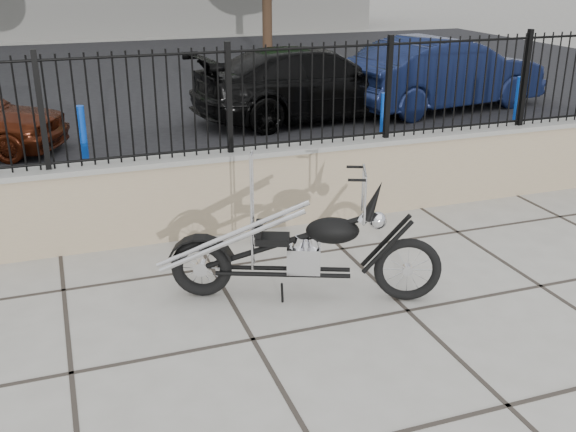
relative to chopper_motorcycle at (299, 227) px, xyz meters
The scene contains 10 objects.
ground_plane 1.28m from the chopper_motorcycle, 34.21° to the right, with size 90.00×90.00×0.00m, color #99968E.
parking_lot 11.97m from the chopper_motorcycle, 85.84° to the left, with size 30.00×30.00×0.00m, color black.
retaining_wall 2.11m from the chopper_motorcycle, 65.62° to the left, with size 14.00×0.36×0.96m, color gray.
iron_fence 2.25m from the chopper_motorcycle, 65.62° to the left, with size 14.00×0.08×1.20m, color black.
chopper_motorcycle is the anchor object (origin of this frame).
car_black 7.73m from the chopper_motorcycle, 67.47° to the left, with size 1.99×4.89×1.42m, color black.
car_blue 9.19m from the chopper_motorcycle, 50.16° to the left, with size 1.60×4.60×1.51m, color #0E1736.
bollard_a 4.91m from the chopper_motorcycle, 109.73° to the left, with size 0.13×0.13×1.07m, color #0B19A7.
bollard_b 5.56m from the chopper_motorcycle, 54.77° to the left, with size 0.12×0.12×0.96m, color #0B39B0.
bollard_c 7.51m from the chopper_motorcycle, 37.71° to the left, with size 0.13×0.13×1.07m, color #0C1BB9.
Camera 1 is at (-2.89, -4.82, 3.08)m, focal length 42.00 mm.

